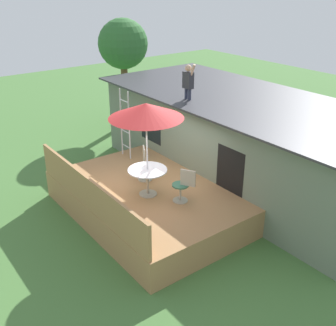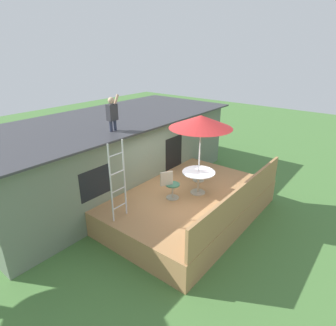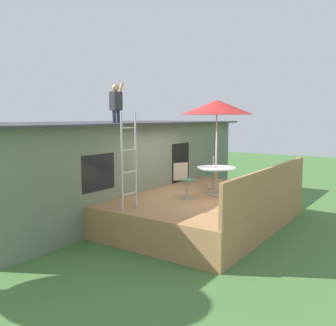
{
  "view_description": "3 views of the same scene",
  "coord_description": "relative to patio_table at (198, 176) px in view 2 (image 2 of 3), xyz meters",
  "views": [
    {
      "loc": [
        8.49,
        -5.8,
        6.25
      ],
      "look_at": [
        -0.02,
        0.61,
        1.38
      ],
      "focal_mm": 44.66,
      "sensor_mm": 36.0,
      "label": 1
    },
    {
      "loc": [
        -6.81,
        -4.65,
        5.19
      ],
      "look_at": [
        0.25,
        0.94,
        1.53
      ],
      "focal_mm": 30.72,
      "sensor_mm": 36.0,
      "label": 2
    },
    {
      "loc": [
        -8.77,
        -4.87,
        2.89
      ],
      "look_at": [
        -0.02,
        1.1,
        1.59
      ],
      "focal_mm": 40.22,
      "sensor_mm": 36.0,
      "label": 3
    }
  ],
  "objects": [
    {
      "name": "step_ladder",
      "position": [
        -2.55,
        0.9,
        0.51
      ],
      "size": [
        0.52,
        0.04,
        2.2
      ],
      "color": "silver",
      "rests_on": "deck"
    },
    {
      "name": "patio_chair_left",
      "position": [
        -0.84,
        0.47,
        -0.13
      ],
      "size": [
        0.58,
        0.44,
        0.92
      ],
      "rotation": [
        0.0,
        0.0,
        -0.51
      ],
      "color": "#A59E8C",
      "rests_on": "deck"
    },
    {
      "name": "ground_plane",
      "position": [
        -0.26,
        0.28,
        -1.39
      ],
      "size": [
        40.0,
        40.0,
        0.0
      ],
      "primitive_type": "plane",
      "color": "#477538"
    },
    {
      "name": "patio_table",
      "position": [
        0.0,
        0.0,
        0.0
      ],
      "size": [
        1.04,
        1.04,
        0.74
      ],
      "color": "#A59E8C",
      "rests_on": "deck"
    },
    {
      "name": "patio_umbrella",
      "position": [
        0.0,
        0.0,
        1.76
      ],
      "size": [
        1.9,
        1.9,
        2.54
      ],
      "color": "silver",
      "rests_on": "deck"
    },
    {
      "name": "deck_railing",
      "position": [
        -0.26,
        -1.61,
        -0.14
      ],
      "size": [
        5.4,
        0.08,
        0.9
      ],
      "primitive_type": "cube",
      "color": "#A87A4C",
      "rests_on": "deck"
    },
    {
      "name": "patio_chair_right",
      "position": [
        0.86,
        0.52,
        -0.13
      ],
      "size": [
        0.57,
        0.44,
        0.92
      ],
      "rotation": [
        0.0,
        0.0,
        -2.6
      ],
      "color": "#A59E8C",
      "rests_on": "deck"
    },
    {
      "name": "person_figure",
      "position": [
        -1.28,
        2.4,
        1.95
      ],
      "size": [
        0.47,
        0.2,
        1.11
      ],
      "color": "#33384C",
      "rests_on": "house"
    },
    {
      "name": "deck",
      "position": [
        -0.26,
        0.28,
        -0.99
      ],
      "size": [
        5.5,
        3.88,
        0.8
      ],
      "primitive_type": "cube",
      "color": "#A87A4C",
      "rests_on": "ground"
    },
    {
      "name": "house",
      "position": [
        -0.26,
        3.88,
        -0.01
      ],
      "size": [
        10.5,
        4.5,
        2.73
      ],
      "color": "slate",
      "rests_on": "ground"
    }
  ]
}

